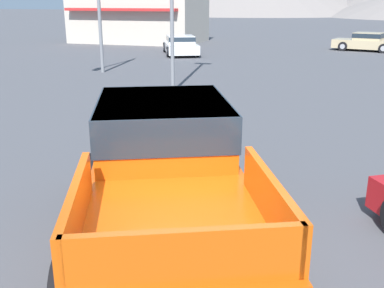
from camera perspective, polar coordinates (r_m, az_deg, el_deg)
ground_plane at (r=5.75m, az=0.06°, el=-16.29°), size 320.00×320.00×0.00m
orange_pickup_truck at (r=6.11m, az=-3.34°, el=-2.97°), size 3.94×5.55×1.86m
parked_car_white at (r=28.87m, az=-1.47°, el=12.48°), size 3.63×4.90×1.16m
parked_car_tan at (r=33.11m, az=21.30°, el=12.01°), size 4.48×2.73×1.21m
storefront_building at (r=38.21m, az=-6.69°, el=15.49°), size 10.01×6.94×3.64m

